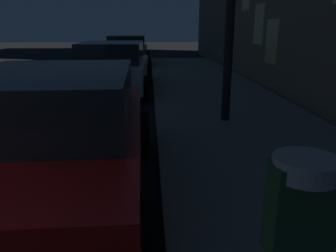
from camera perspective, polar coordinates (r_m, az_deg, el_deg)
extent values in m
cube|color=#1E4728|center=(1.11, 21.64, -13.18)|extent=(0.19, 0.11, 0.30)
cylinder|color=#999EA5|center=(1.05, 22.45, -6.51)|extent=(0.19, 0.19, 0.06)
cube|color=black|center=(1.07, 19.09, -11.64)|extent=(0.01, 0.08, 0.11)
cube|color=maroon|center=(3.87, -18.62, -3.78)|extent=(1.96, 4.07, 0.64)
cube|color=#1E2328|center=(3.70, -19.50, 4.59)|extent=(1.69, 2.24, 0.56)
cylinder|color=black|center=(5.35, -25.08, -1.58)|extent=(0.24, 0.67, 0.66)
cylinder|color=black|center=(5.01, -4.53, -1.20)|extent=(0.24, 0.67, 0.66)
cylinder|color=black|center=(2.74, -4.32, -17.44)|extent=(0.24, 0.67, 0.66)
cube|color=#B7B7BF|center=(9.90, -9.29, 9.01)|extent=(2.00, 4.07, 0.64)
cube|color=#1E2328|center=(9.70, -9.57, 12.29)|extent=(1.72, 2.24, 0.56)
cylinder|color=black|center=(11.31, -13.23, 8.51)|extent=(0.24, 0.67, 0.66)
cylinder|color=black|center=(11.08, -3.46, 8.75)|extent=(0.24, 0.67, 0.66)
cylinder|color=black|center=(8.91, -16.36, 6.15)|extent=(0.24, 0.67, 0.66)
cylinder|color=black|center=(8.63, -4.01, 6.44)|extent=(0.24, 0.67, 0.66)
cube|color=#19592D|center=(16.61, -6.91, 12.17)|extent=(1.91, 4.39, 0.64)
cube|color=#1E2328|center=(16.40, -7.02, 14.14)|extent=(1.68, 2.21, 0.56)
cylinder|color=black|center=(18.06, -9.73, 11.65)|extent=(0.22, 0.66, 0.66)
cylinder|color=black|center=(17.96, -3.51, 11.82)|extent=(0.22, 0.66, 0.66)
cylinder|color=black|center=(15.37, -10.79, 10.73)|extent=(0.22, 0.66, 0.66)
cylinder|color=black|center=(15.25, -3.51, 10.95)|extent=(0.22, 0.66, 0.66)
cube|color=#F2D17F|center=(9.99, 17.41, 13.59)|extent=(0.06, 0.90, 1.20)
cube|color=#F2D17F|center=(11.16, 15.37, 16.40)|extent=(0.06, 0.90, 1.20)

